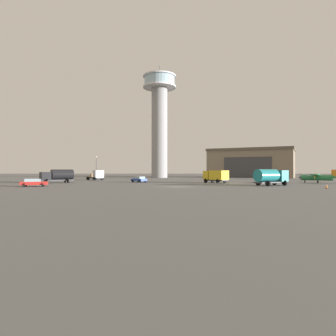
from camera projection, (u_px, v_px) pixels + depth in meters
name	position (u px, v px, depth m)	size (l,w,h in m)	color
ground_plane	(176.00, 187.00, 51.01)	(400.00, 400.00, 0.00)	#60605E
control_tower	(158.00, 115.00, 112.44)	(12.55, 12.55, 42.88)	gray
hangar	(250.00, 163.00, 118.62)	(36.96, 29.95, 11.42)	#7A6B56
airplane_green	(316.00, 177.00, 65.16)	(7.54, 9.36, 2.97)	#287A42
truck_fuel_tanker_teal	(269.00, 176.00, 54.66)	(7.00, 5.37, 3.04)	#38383D
truck_fuel_tanker_black	(56.00, 175.00, 66.68)	(7.12, 6.04, 3.04)	#38383D
truck_flatbed_silver	(95.00, 175.00, 84.40)	(6.23, 6.92, 2.81)	#38383D
truck_box_yellow	(214.00, 176.00, 66.12)	(5.40, 6.01, 2.80)	#38383D
car_blue	(138.00, 179.00, 69.54)	(4.05, 4.25, 1.37)	#2847A8
car_red	(32.00, 182.00, 51.22)	(4.69, 3.10, 1.37)	red
light_post_west	(95.00, 165.00, 97.97)	(0.44, 0.44, 7.51)	#38383D
traffic_cone_near_left	(325.00, 186.00, 46.12)	(0.36, 0.36, 0.71)	black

